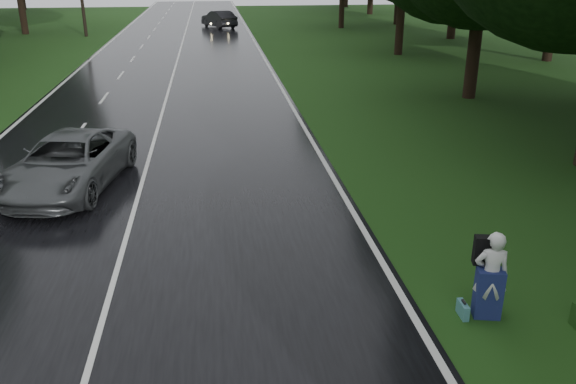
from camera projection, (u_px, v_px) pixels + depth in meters
name	position (u px, v px, depth m)	size (l,w,h in m)	color
ground	(97.00, 341.00, 10.44)	(160.00, 160.00, 0.00)	#1C4113
road	(167.00, 97.00, 28.87)	(12.00, 140.00, 0.04)	black
lane_center	(167.00, 96.00, 28.87)	(0.12, 140.00, 0.01)	silver
grey_car	(68.00, 162.00, 17.08)	(2.57, 5.57, 1.55)	#4C5051
far_car	(219.00, 19.00, 57.47)	(1.70, 4.87, 1.60)	black
hitchhiker	(490.00, 278.00, 10.91)	(0.72, 0.67, 1.76)	silver
suitcase	(463.00, 310.00, 11.12)	(0.12, 0.40, 0.29)	teal
utility_pole_far	(86.00, 36.00, 51.47)	(1.80, 0.28, 10.04)	black
tree_left_f	(26.00, 34.00, 53.09)	(11.02, 11.02, 17.21)	black
tree_right_d	(468.00, 98.00, 28.77)	(8.45, 8.45, 13.21)	black
tree_right_e	(398.00, 54.00, 41.76)	(8.89, 8.89, 13.90)	black
tree_right_f	(341.00, 28.00, 57.78)	(10.23, 10.23, 15.98)	black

